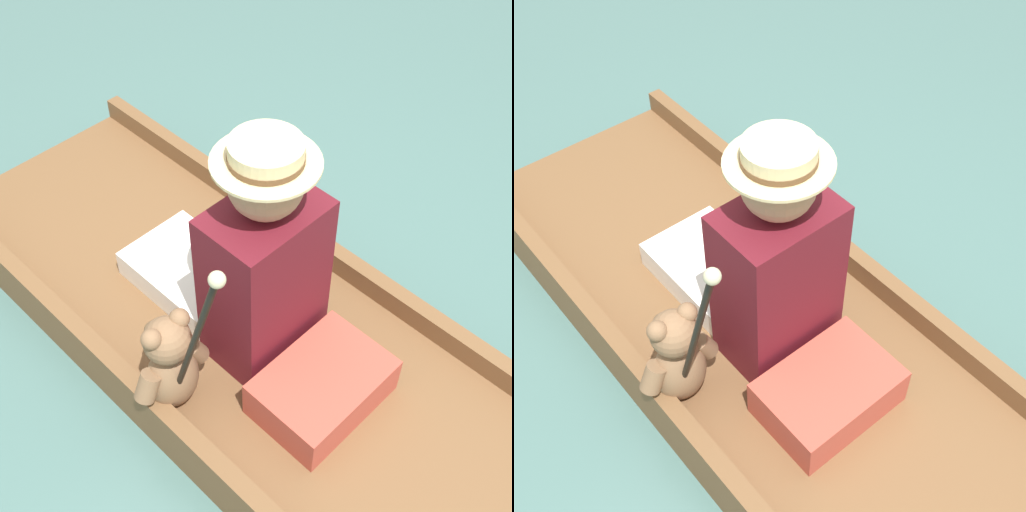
# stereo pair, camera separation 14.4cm
# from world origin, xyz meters

# --- Properties ---
(ground_plane) EXTENTS (16.00, 16.00, 0.00)m
(ground_plane) POSITION_xyz_m (0.00, 0.00, 0.00)
(ground_plane) COLOR #476B66
(punt_boat) EXTENTS (0.98, 2.99, 0.25)m
(punt_boat) POSITION_xyz_m (0.00, 0.00, 0.09)
(punt_boat) COLOR brown
(punt_boat) RESTS_ON ground_plane
(seat_cushion) EXTENTS (0.44, 0.30, 0.15)m
(seat_cushion) POSITION_xyz_m (-0.03, -0.28, 0.23)
(seat_cushion) COLOR #B24738
(seat_cushion) RESTS_ON punt_boat
(seated_person) EXTENTS (0.38, 0.78, 0.89)m
(seated_person) POSITION_xyz_m (0.01, 0.10, 0.50)
(seated_person) COLOR white
(seated_person) RESTS_ON punt_boat
(teddy_bear) EXTENTS (0.30, 0.17, 0.42)m
(teddy_bear) POSITION_xyz_m (-0.37, 0.07, 0.35)
(teddy_bear) COLOR #846042
(teddy_bear) RESTS_ON punt_boat
(wine_glass) EXTENTS (0.08, 0.08, 0.12)m
(wine_glass) POSITION_xyz_m (0.32, 0.44, 0.24)
(wine_glass) COLOR silver
(wine_glass) RESTS_ON punt_boat
(walking_cane) EXTENTS (0.04, 0.30, 0.87)m
(walking_cane) POSITION_xyz_m (-0.39, -0.09, 0.66)
(walking_cane) COLOR black
(walking_cane) RESTS_ON punt_boat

